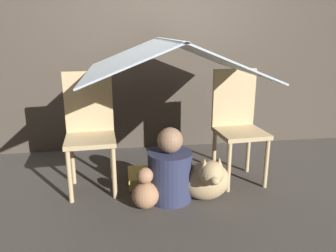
{
  "coord_description": "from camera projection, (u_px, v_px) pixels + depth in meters",
  "views": [
    {
      "loc": [
        -0.37,
        -2.47,
        1.27
      ],
      "look_at": [
        0.0,
        0.06,
        0.53
      ],
      "focal_mm": 35.0,
      "sensor_mm": 36.0,
      "label": 1
    }
  ],
  "objects": [
    {
      "name": "chair_right",
      "position": [
        237.0,
        121.0,
        2.83
      ],
      "size": [
        0.42,
        0.42,
        0.96
      ],
      "rotation": [
        0.0,
        0.0,
        0.08
      ],
      "color": "#D1B27F",
      "rests_on": "ground_plane"
    },
    {
      "name": "wall_back",
      "position": [
        154.0,
        33.0,
        3.43
      ],
      "size": [
        7.0,
        0.05,
        2.5
      ],
      "color": "#4C4238",
      "rests_on": "ground_plane"
    },
    {
      "name": "ground_plane",
      "position": [
        169.0,
        188.0,
        2.76
      ],
      "size": [
        8.8,
        8.8,
        0.0
      ],
      "primitive_type": "plane",
      "color": "#47423D"
    },
    {
      "name": "sheet_canopy",
      "position": [
        168.0,
        56.0,
        2.51
      ],
      "size": [
        1.25,
        1.43,
        0.26
      ],
      "color": "silver"
    },
    {
      "name": "chair_left",
      "position": [
        90.0,
        127.0,
        2.65
      ],
      "size": [
        0.41,
        0.41,
        0.96
      ],
      "rotation": [
        0.0,
        0.0,
        0.06
      ],
      "color": "#D1B27F",
      "rests_on": "ground_plane"
    },
    {
      "name": "dog",
      "position": [
        207.0,
        179.0,
        2.51
      ],
      "size": [
        0.37,
        0.39,
        0.4
      ],
      "color": "tan",
      "rests_on": "ground_plane"
    },
    {
      "name": "floor_cushion",
      "position": [
        150.0,
        177.0,
        2.85
      ],
      "size": [
        0.38,
        0.31,
        0.1
      ],
      "color": "#E5CC66",
      "rests_on": "ground_plane"
    },
    {
      "name": "plush_toy",
      "position": [
        145.0,
        192.0,
        2.42
      ],
      "size": [
        0.2,
        0.2,
        0.32
      ],
      "color": "tan",
      "rests_on": "ground_plane"
    },
    {
      "name": "person_front",
      "position": [
        170.0,
        171.0,
        2.53
      ],
      "size": [
        0.34,
        0.34,
        0.58
      ],
      "color": "#2D3351",
      "rests_on": "ground_plane"
    }
  ]
}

